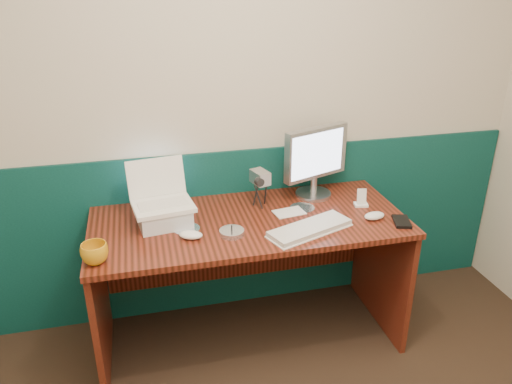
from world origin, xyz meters
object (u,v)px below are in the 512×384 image
object	(u,v)px
laptop	(161,186)
camcorder	(260,189)
monitor	(315,162)
desk	(249,281)
keyboard	(310,229)
mug	(95,253)

from	to	relation	value
laptop	camcorder	world-z (taller)	laptop
camcorder	monitor	bearing A→B (deg)	-6.13
desk	keyboard	distance (m)	0.50
laptop	keyboard	size ratio (longest dim) A/B	0.68
mug	camcorder	distance (m)	0.92
monitor	laptop	bearing A→B (deg)	169.57
desk	keyboard	bearing A→B (deg)	-36.08
camcorder	laptop	bearing A→B (deg)	172.63
mug	camcorder	xyz separation A→B (m)	(0.83, 0.39, 0.05)
monitor	mug	size ratio (longest dim) A/B	3.36
keyboard	mug	distance (m)	1.00
laptop	mug	world-z (taller)	laptop
keyboard	laptop	bearing A→B (deg)	139.40
laptop	keyboard	bearing A→B (deg)	-28.10
desk	monitor	distance (m)	0.74
laptop	monitor	bearing A→B (deg)	2.06
monitor	keyboard	size ratio (longest dim) A/B	0.93
laptop	mug	distance (m)	0.46
desk	mug	distance (m)	0.89
desk	laptop	size ratio (longest dim) A/B	5.52
desk	camcorder	size ratio (longest dim) A/B	7.87
laptop	keyboard	world-z (taller)	laptop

